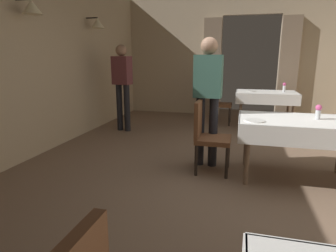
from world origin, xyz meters
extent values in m
plane|color=#7A604C|center=(0.00, 0.00, 0.00)|extent=(10.08, 10.08, 0.00)
cube|color=tan|center=(-3.20, 0.00, 1.50)|extent=(0.12, 8.40, 3.00)
cone|color=beige|center=(-2.90, 0.00, 2.12)|extent=(0.26, 0.26, 0.18)
cylinder|color=black|center=(-3.02, 1.80, 2.22)|extent=(0.24, 0.02, 0.02)
cone|color=beige|center=(-2.90, 1.80, 2.12)|extent=(0.26, 0.26, 0.18)
cube|color=tan|center=(-1.95, 4.20, 1.50)|extent=(2.50, 0.12, 3.00)
cube|color=tan|center=(1.95, 4.20, 1.50)|extent=(2.50, 0.12, 3.00)
cube|color=tan|center=(0.00, 4.20, 2.75)|extent=(1.40, 0.12, 0.50)
cube|color=#7F6B56|center=(-0.92, 4.06, 1.22)|extent=(0.44, 0.14, 2.44)
cube|color=#7F6B56|center=(0.92, 4.06, 1.22)|extent=(0.44, 0.14, 2.44)
cylinder|color=#7A604C|center=(-0.05, -0.19, 0.35)|extent=(0.06, 0.06, 0.71)
cylinder|color=#7A604C|center=(-0.05, 0.48, 0.35)|extent=(0.06, 0.06, 0.71)
cube|color=#7A604C|center=(0.53, 0.14, 0.72)|extent=(1.32, 0.83, 0.03)
cube|color=white|center=(0.53, 0.14, 0.74)|extent=(1.38, 0.89, 0.01)
cube|color=white|center=(0.53, -0.30, 0.64)|extent=(1.38, 0.02, 0.22)
cube|color=white|center=(0.53, 0.59, 0.64)|extent=(1.38, 0.02, 0.22)
cube|color=white|center=(-0.16, 0.14, 0.64)|extent=(0.02, 0.89, 0.22)
cylinder|color=#7A604C|center=(-0.14, 2.79, 0.35)|extent=(0.06, 0.06, 0.71)
cylinder|color=#7A604C|center=(0.91, 2.79, 0.35)|extent=(0.06, 0.06, 0.71)
cylinder|color=#7A604C|center=(-0.14, 3.45, 0.35)|extent=(0.06, 0.06, 0.71)
cylinder|color=#7A604C|center=(0.91, 3.45, 0.35)|extent=(0.06, 0.06, 0.71)
cube|color=#7A604C|center=(0.38, 3.12, 0.72)|extent=(1.21, 0.82, 0.03)
cube|color=white|center=(0.38, 3.12, 0.74)|extent=(1.27, 0.88, 0.01)
cube|color=white|center=(0.38, 2.68, 0.64)|extent=(1.27, 0.02, 0.22)
cube|color=white|center=(0.38, 3.56, 0.64)|extent=(1.27, 0.02, 0.22)
cube|color=white|center=(-0.25, 3.12, 0.64)|extent=(0.02, 0.88, 0.22)
cube|color=white|center=(1.02, 3.12, 0.64)|extent=(0.02, 0.88, 0.22)
cylinder|color=black|center=(-0.28, 0.30, 0.21)|extent=(0.04, 0.04, 0.42)
cylinder|color=black|center=(-0.28, -0.08, 0.21)|extent=(0.04, 0.04, 0.42)
cylinder|color=black|center=(-0.66, 0.30, 0.21)|extent=(0.04, 0.04, 0.42)
cylinder|color=black|center=(-0.66, -0.08, 0.21)|extent=(0.04, 0.04, 0.42)
cube|color=brown|center=(-0.47, 0.11, 0.43)|extent=(0.44, 0.44, 0.06)
cube|color=brown|center=(-0.67, 0.11, 0.69)|extent=(0.05, 0.42, 0.48)
cylinder|color=black|center=(-0.37, 3.23, 0.21)|extent=(0.04, 0.04, 0.42)
cylinder|color=black|center=(-0.37, 2.85, 0.21)|extent=(0.04, 0.04, 0.42)
cylinder|color=black|center=(-0.75, 3.23, 0.21)|extent=(0.04, 0.04, 0.42)
cylinder|color=black|center=(-0.75, 2.85, 0.21)|extent=(0.04, 0.04, 0.42)
cube|color=brown|center=(-0.56, 3.04, 0.43)|extent=(0.44, 0.44, 0.06)
cube|color=brown|center=(-0.76, 3.04, 0.69)|extent=(0.05, 0.42, 0.48)
cylinder|color=silver|center=(0.74, 0.20, 0.81)|extent=(0.06, 0.06, 0.11)
sphere|color=#D84C8C|center=(0.74, 0.20, 0.89)|extent=(0.07, 0.07, 0.07)
cylinder|color=white|center=(0.02, -0.10, 0.76)|extent=(0.23, 0.23, 0.01)
cylinder|color=silver|center=(0.74, 3.12, 0.82)|extent=(0.06, 0.06, 0.14)
sphere|color=#D84C8C|center=(0.74, 3.12, 0.92)|extent=(0.07, 0.07, 0.07)
cylinder|color=white|center=(0.07, 3.12, 0.76)|extent=(0.19, 0.19, 0.01)
cylinder|color=black|center=(-2.38, 1.87, 0.47)|extent=(0.12, 0.12, 0.95)
cylinder|color=black|center=(-2.56, 1.91, 0.47)|extent=(0.12, 0.12, 0.95)
cube|color=brown|center=(-2.47, 1.89, 1.23)|extent=(0.39, 0.28, 0.55)
sphere|color=#9E755B|center=(-2.47, 1.89, 1.61)|extent=(0.22, 0.22, 0.22)
cylinder|color=black|center=(-0.49, 0.33, 0.47)|extent=(0.12, 0.12, 0.95)
cylinder|color=black|center=(-0.67, 0.34, 0.47)|extent=(0.12, 0.12, 0.95)
cube|color=#33594C|center=(-0.58, 0.33, 1.23)|extent=(0.37, 0.23, 0.55)
sphere|color=#9E755B|center=(-0.58, 0.33, 1.61)|extent=(0.22, 0.22, 0.22)
camera|label=1|loc=(-0.16, -3.44, 1.45)|focal=30.39mm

